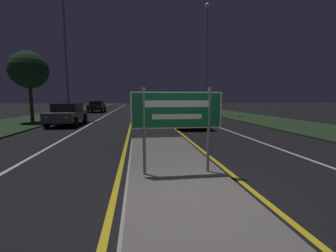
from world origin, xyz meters
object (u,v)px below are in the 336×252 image
object	(u,v)px
streetlight_left_near	(65,45)
highway_sign	(177,114)
car_receding_1	(166,107)
car_approaching_0	(67,114)
warning_sign	(213,100)
car_receding_0	(188,115)
streetlight_right_near	(207,45)
car_approaching_1	(97,106)

from	to	relation	value
streetlight_left_near	highway_sign	bearing A→B (deg)	-66.15
car_receding_1	car_approaching_0	distance (m)	13.31
car_approaching_0	warning_sign	distance (m)	17.75
car_receding_0	car_approaching_0	world-z (taller)	car_approaching_0
streetlight_right_near	warning_sign	xyz separation A→B (m)	(2.19, 4.07, -5.56)
warning_sign	car_receding_0	bearing A→B (deg)	-114.99
highway_sign	streetlight_left_near	size ratio (longest dim) A/B	0.21
streetlight_right_near	car_receding_1	size ratio (longest dim) A/B	2.70
highway_sign	car_receding_0	size ratio (longest dim) A/B	0.50
highway_sign	car_approaching_1	world-z (taller)	highway_sign
highway_sign	warning_sign	distance (m)	23.44
highway_sign	streetlight_right_near	xyz separation A→B (m)	(6.20, 17.81, 5.65)
car_receding_0	car_approaching_0	bearing A→B (deg)	165.24
car_receding_0	highway_sign	bearing A→B (deg)	-104.67
car_approaching_0	warning_sign	bearing A→B (deg)	38.01
highway_sign	warning_sign	xyz separation A→B (m)	(8.39, 21.89, 0.09)
streetlight_right_near	car_approaching_1	distance (m)	15.63
streetlight_left_near	car_receding_0	bearing A→B (deg)	-34.40
streetlight_right_near	car_approaching_0	distance (m)	15.04
streetlight_left_near	car_approaching_0	world-z (taller)	streetlight_left_near
streetlight_left_near	streetlight_right_near	bearing A→B (deg)	12.26
highway_sign	car_approaching_0	world-z (taller)	highway_sign
car_approaching_1	warning_sign	size ratio (longest dim) A/B	1.67
streetlight_left_near	warning_sign	xyz separation A→B (m)	(15.03, 6.86, -4.56)
car_receding_0	streetlight_right_near	bearing A→B (deg)	66.54
car_approaching_0	car_approaching_1	distance (m)	14.15
streetlight_right_near	car_receding_0	world-z (taller)	streetlight_right_near
car_receding_1	streetlight_left_near	bearing A→B (deg)	-144.66
streetlight_left_near	car_approaching_1	size ratio (longest dim) A/B	2.41
streetlight_left_near	car_receding_0	size ratio (longest dim) A/B	2.41
highway_sign	car_approaching_1	bearing A→B (deg)	103.59
streetlight_left_near	car_approaching_0	distance (m)	6.80
streetlight_left_near	car_receding_1	bearing A→B (deg)	35.34
highway_sign	warning_sign	bearing A→B (deg)	69.03
warning_sign	car_approaching_0	bearing A→B (deg)	-141.99
car_approaching_0	car_approaching_1	xyz separation A→B (m)	(-0.49, 14.14, -0.01)
warning_sign	car_approaching_1	bearing A→B (deg)	167.45
car_approaching_1	warning_sign	bearing A→B (deg)	-12.55
car_receding_0	car_approaching_1	bearing A→B (deg)	117.36
highway_sign	car_receding_1	bearing A→B (deg)	83.32
car_approaching_0	car_approaching_1	world-z (taller)	car_approaching_0
streetlight_right_near	warning_sign	distance (m)	7.23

